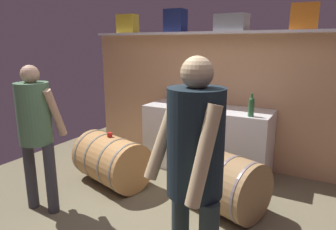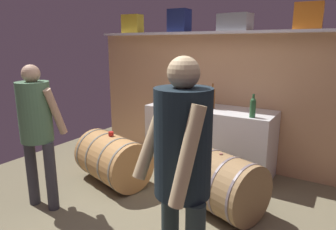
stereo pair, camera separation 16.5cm
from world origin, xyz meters
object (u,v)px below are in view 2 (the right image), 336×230
toolcase_yellow (132,24)px  toolcase_orange (309,16)px  wine_bottle_amber (212,98)px  tasting_cup (111,134)px  wine_barrel_near (113,159)px  winemaker_pouring (182,162)px  wine_glass (177,99)px  red_funnel (193,100)px  toolcase_navy (179,21)px  toolcase_grey (235,22)px  wine_barrel_far (220,183)px  work_cabinet (209,139)px  wine_bottle_green (253,107)px  visitor_tasting (36,123)px  wine_bottle_dark (196,100)px

toolcase_yellow → toolcase_orange: 2.61m
wine_bottle_amber → tasting_cup: 1.44m
wine_barrel_near → winemaker_pouring: bearing=-19.5°
wine_glass → red_funnel: wine_glass is taller
toolcase_navy → toolcase_grey: toolcase_navy is taller
wine_barrel_far → toolcase_navy: bearing=154.9°
red_funnel → wine_barrel_near: size_ratio=0.11×
wine_barrel_near → toolcase_grey: bearing=64.7°
toolcase_grey → work_cabinet: (-0.21, -0.23, -1.60)m
toolcase_grey → toolcase_orange: (0.89, 0.00, 0.04)m
wine_bottle_green → visitor_tasting: 2.46m
toolcase_navy → wine_bottle_green: (1.29, -0.46, -1.07)m
winemaker_pouring → visitor_tasting: size_ratio=1.09×
wine_bottle_green → wine_glass: 1.17m
wine_glass → work_cabinet: bearing=4.7°
tasting_cup → wine_barrel_far: bearing=3.1°
toolcase_orange → tasting_cup: size_ratio=4.71×
toolcase_orange → wine_bottle_amber: (-1.07, -0.25, -1.03)m
red_funnel → tasting_cup: size_ratio=1.84×
tasting_cup → toolcase_navy: bearing=77.9°
toolcase_grey → wine_glass: (-0.72, -0.28, -1.06)m
wine_bottle_amber → wine_bottle_dark: bearing=-130.4°
wine_bottle_green → visitor_tasting: bearing=-137.3°
wine_bottle_amber → winemaker_pouring: size_ratio=0.20×
wine_bottle_amber → red_funnel: (-0.35, 0.12, -0.09)m
toolcase_grey → wine_barrel_near: bearing=-127.1°
toolcase_navy → toolcase_orange: (1.74, 0.00, -0.01)m
toolcase_grey → winemaker_pouring: toolcase_grey is taller
red_funnel → tasting_cup: (-0.59, -1.13, -0.31)m
wine_bottle_dark → winemaker_pouring: winemaker_pouring is taller
wine_bottle_green → tasting_cup: bearing=-152.9°
work_cabinet → wine_bottle_amber: 0.61m
wine_bottle_green → wine_barrel_near: (-1.55, -0.80, -0.72)m
toolcase_grey → wine_bottle_green: toolcase_grey is taller
wine_glass → red_funnel: size_ratio=1.07×
wine_bottle_green → wine_glass: (-1.16, 0.19, -0.04)m
wine_bottle_amber → toolcase_grey: bearing=55.5°
wine_bottle_dark → wine_glass: wine_bottle_dark is taller
wine_bottle_amber → toolcase_yellow: bearing=170.7°
red_funnel → tasting_cup: bearing=-117.7°
wine_barrel_far → visitor_tasting: visitor_tasting is taller
toolcase_navy → wine_glass: size_ratio=2.51×
toolcase_grey → toolcase_yellow: bearing=-175.9°
red_funnel → toolcase_yellow: bearing=173.5°
toolcase_grey → wine_barrel_near: (-1.10, -1.26, -1.74)m
work_cabinet → wine_bottle_dark: 0.64m
wine_glass → visitor_tasting: 1.96m
wine_bottle_dark → wine_bottle_green: wine_bottle_dark is taller
toolcase_orange → wine_bottle_amber: toolcase_orange is taller
work_cabinet → wine_bottle_amber: size_ratio=5.12×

